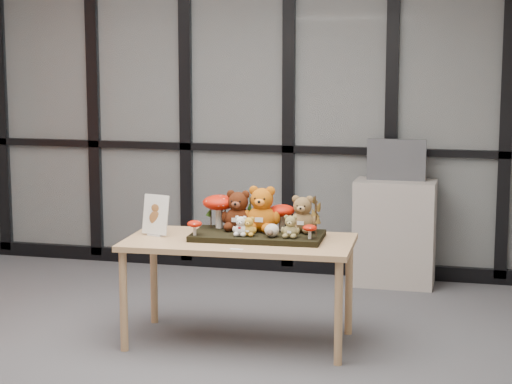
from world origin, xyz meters
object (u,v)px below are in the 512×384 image
(bear_white_bow, at_px, (241,225))
(sign_holder, at_px, (156,217))
(display_table, at_px, (239,250))
(mushroom_back_right, at_px, (282,216))
(bear_brown_medium, at_px, (238,208))
(plush_cream_hedgehog, at_px, (272,230))
(diorama_tray, at_px, (258,236))
(bear_small_yellow, at_px, (249,225))
(mushroom_front_right, at_px, (310,231))
(bear_tan_back, at_px, (303,212))
(monitor, at_px, (396,160))
(mushroom_front_left, at_px, (195,227))
(bear_beige_small, at_px, (291,225))
(cabinet, at_px, (394,233))
(bear_pooh_yellow, at_px, (262,206))
(mushroom_back_left, at_px, (219,210))

(bear_white_bow, xyz_separation_m, sign_holder, (-0.58, 0.04, 0.02))
(display_table, distance_m, mushroom_back_right, 0.36)
(bear_brown_medium, height_order, plush_cream_hedgehog, bear_brown_medium)
(diorama_tray, bearing_deg, bear_small_yellow, -110.34)
(display_table, xyz_separation_m, sign_holder, (-0.56, -0.01, 0.19))
(bear_small_yellow, distance_m, mushroom_front_right, 0.39)
(bear_tan_back, bearing_deg, monitor, 71.85)
(mushroom_front_right, xyz_separation_m, monitor, (0.35, 1.79, 0.25))
(bear_tan_back, height_order, monitor, monitor)
(mushroom_front_left, distance_m, mushroom_front_right, 0.73)
(bear_beige_small, distance_m, plush_cream_hedgehog, 0.12)
(mushroom_back_right, bearing_deg, bear_brown_medium, -167.46)
(mushroom_back_right, xyz_separation_m, mushroom_front_right, (0.23, -0.23, -0.04))
(mushroom_front_left, xyz_separation_m, monitor, (1.08, 1.86, 0.24))
(display_table, xyz_separation_m, bear_white_bow, (0.02, -0.05, 0.17))
(bear_tan_back, xyz_separation_m, plush_cream_hedgehog, (-0.16, -0.20, -0.09))
(sign_holder, distance_m, cabinet, 2.25)
(cabinet, bearing_deg, sign_holder, -128.21)
(bear_brown_medium, distance_m, cabinet, 1.87)
(bear_brown_medium, distance_m, sign_holder, 0.54)
(diorama_tray, height_order, sign_holder, sign_holder)
(bear_small_yellow, height_order, mushroom_front_right, bear_small_yellow)
(bear_pooh_yellow, bearing_deg, bear_white_bow, -120.04)
(mushroom_front_right, bearing_deg, bear_tan_back, 113.56)
(mushroom_front_right, relative_size, sign_holder, 0.37)
(bear_tan_back, bearing_deg, bear_brown_medium, -178.79)
(mushroom_back_left, height_order, mushroom_back_right, mushroom_back_left)
(sign_holder, bearing_deg, plush_cream_hedgehog, 11.99)
(diorama_tray, height_order, bear_pooh_yellow, bear_pooh_yellow)
(diorama_tray, relative_size, monitor, 1.80)
(bear_brown_medium, distance_m, bear_tan_back, 0.42)
(diorama_tray, distance_m, monitor, 1.86)
(bear_small_yellow, bearing_deg, bear_tan_back, 30.16)
(bear_pooh_yellow, bearing_deg, mushroom_back_left, 170.32)
(bear_tan_back, relative_size, plush_cream_hedgehog, 2.84)
(bear_pooh_yellow, height_order, cabinet, bear_pooh_yellow)
(bear_tan_back, bearing_deg, plush_cream_hedgehog, -131.35)
(cabinet, bearing_deg, bear_pooh_yellow, -113.44)
(bear_brown_medium, height_order, monitor, monitor)
(mushroom_front_left, height_order, sign_holder, sign_holder)
(monitor, bearing_deg, bear_brown_medium, -117.71)
(bear_white_bow, height_order, bear_beige_small, bear_beige_small)
(monitor, bearing_deg, diorama_tray, -112.69)
(bear_white_bow, relative_size, mushroom_back_right, 0.76)
(display_table, bearing_deg, bear_small_yellow, -32.77)
(diorama_tray, xyz_separation_m, monitor, (0.71, 1.69, 0.31))
(diorama_tray, height_order, bear_small_yellow, bear_small_yellow)
(bear_tan_back, distance_m, bear_white_bow, 0.41)
(bear_white_bow, bearing_deg, mushroom_front_left, -172.16)
(plush_cream_hedgehog, bearing_deg, display_table, 166.95)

